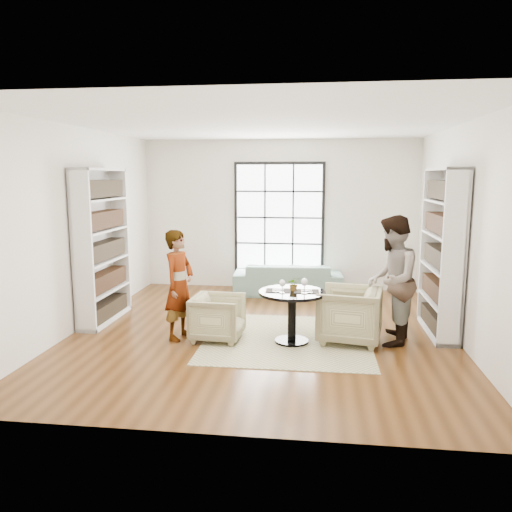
# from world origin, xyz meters

# --- Properties ---
(ground) EXTENTS (6.00, 6.00, 0.00)m
(ground) POSITION_xyz_m (0.00, 0.00, 0.00)
(ground) COLOR #583314
(room_shell) EXTENTS (6.00, 6.01, 6.00)m
(room_shell) POSITION_xyz_m (0.00, 0.54, 1.26)
(room_shell) COLOR silver
(room_shell) RESTS_ON ground
(rug) EXTENTS (2.31, 2.31, 0.01)m
(rug) POSITION_xyz_m (0.39, -0.29, 0.01)
(rug) COLOR #B6AC89
(rug) RESTS_ON ground
(pedestal_table) EXTENTS (0.91, 0.91, 0.73)m
(pedestal_table) POSITION_xyz_m (0.46, -0.42, 0.53)
(pedestal_table) COLOR black
(pedestal_table) RESTS_ON ground
(sofa) EXTENTS (2.13, 0.94, 0.61)m
(sofa) POSITION_xyz_m (0.22, 2.45, 0.30)
(sofa) COLOR slate
(sofa) RESTS_ON ground
(armchair_left) EXTENTS (0.74, 0.72, 0.64)m
(armchair_left) POSITION_xyz_m (-0.58, -0.42, 0.32)
(armchair_left) COLOR tan
(armchair_left) RESTS_ON ground
(armchair_right) EXTENTS (0.97, 0.95, 0.77)m
(armchair_right) POSITION_xyz_m (1.24, -0.27, 0.38)
(armchair_right) COLOR tan
(armchair_right) RESTS_ON ground
(person_left) EXTENTS (0.51, 0.65, 1.55)m
(person_left) POSITION_xyz_m (-1.13, -0.42, 0.77)
(person_left) COLOR gray
(person_left) RESTS_ON ground
(person_right) EXTENTS (0.85, 0.99, 1.77)m
(person_right) POSITION_xyz_m (1.79, -0.27, 0.88)
(person_right) COLOR gray
(person_right) RESTS_ON ground
(placemat_left) EXTENTS (0.35, 0.28, 0.01)m
(placemat_left) POSITION_xyz_m (0.27, -0.42, 0.73)
(placemat_left) COLOR #292523
(placemat_left) RESTS_ON pedestal_table
(placemat_right) EXTENTS (0.35, 0.28, 0.01)m
(placemat_right) POSITION_xyz_m (0.65, -0.42, 0.73)
(placemat_right) COLOR #292523
(placemat_right) RESTS_ON pedestal_table
(cutlery_left) EXTENTS (0.15, 0.23, 0.01)m
(cutlery_left) POSITION_xyz_m (0.27, -0.42, 0.74)
(cutlery_left) COLOR silver
(cutlery_left) RESTS_ON placemat_left
(cutlery_right) EXTENTS (0.15, 0.23, 0.01)m
(cutlery_right) POSITION_xyz_m (0.65, -0.42, 0.74)
(cutlery_right) COLOR silver
(cutlery_right) RESTS_ON placemat_right
(wine_glass_left) EXTENTS (0.08, 0.08, 0.18)m
(wine_glass_left) POSITION_xyz_m (0.33, -0.56, 0.86)
(wine_glass_left) COLOR silver
(wine_glass_left) RESTS_ON pedestal_table
(wine_glass_right) EXTENTS (0.10, 0.10, 0.21)m
(wine_glass_right) POSITION_xyz_m (0.63, -0.54, 0.88)
(wine_glass_right) COLOR silver
(wine_glass_right) RESTS_ON pedestal_table
(flower_centerpiece) EXTENTS (0.20, 0.18, 0.19)m
(flower_centerpiece) POSITION_xyz_m (0.48, -0.40, 0.82)
(flower_centerpiece) COLOR gray
(flower_centerpiece) RESTS_ON pedestal_table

